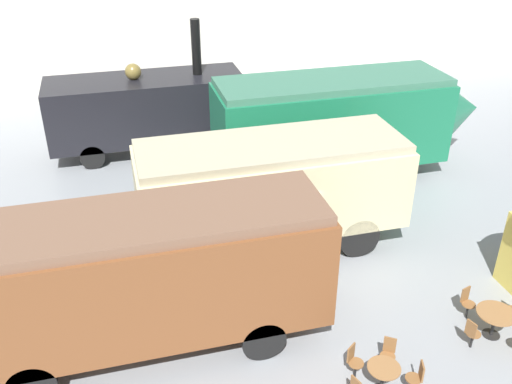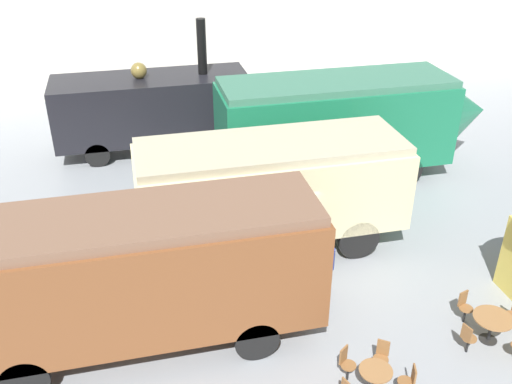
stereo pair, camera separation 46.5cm
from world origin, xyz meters
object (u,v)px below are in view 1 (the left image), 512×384
passenger_coach_wooden (141,273)px  steam_locomotive (147,107)px  cafe_table_mid (496,317)px  visitor_person (331,263)px  streamlined_locomotive (351,118)px  cafe_table_near (383,374)px  passenger_coach_vintage (271,184)px

passenger_coach_wooden → steam_locomotive: bearing=84.1°
passenger_coach_wooden → cafe_table_mid: size_ratio=8.97×
visitor_person → streamlined_locomotive: bearing=63.3°
steam_locomotive → cafe_table_near: steam_locomotive is taller
cafe_table_near → passenger_coach_vintage: bearing=96.5°
passenger_coach_vintage → cafe_table_near: passenger_coach_vintage is taller
passenger_coach_wooden → cafe_table_mid: (8.33, -1.91, -1.58)m
steam_locomotive → visitor_person: bearing=-70.0°
passenger_coach_wooden → streamlined_locomotive: bearing=41.8°
passenger_coach_wooden → visitor_person: bearing=10.3°
passenger_coach_wooden → cafe_table_near: size_ratio=11.70×
streamlined_locomotive → passenger_coach_wooden: 11.28m
steam_locomotive → passenger_coach_vintage: bearing=-70.2°
streamlined_locomotive → cafe_table_mid: streamlined_locomotive is taller
cafe_table_near → cafe_table_mid: 3.61m
cafe_table_mid → visitor_person: bearing=138.9°
steam_locomotive → streamlined_locomotive: (7.20, -4.05, 0.33)m
visitor_person → passenger_coach_vintage: bearing=110.6°
streamlined_locomotive → cafe_table_near: (-3.56, -10.36, -1.66)m
streamlined_locomotive → visitor_person: streamlined_locomotive is taller
streamlined_locomotive → passenger_coach_vintage: 5.89m
passenger_coach_wooden → passenger_coach_vintage: bearing=40.2°
steam_locomotive → visitor_person: 11.38m
passenger_coach_wooden → cafe_table_mid: passenger_coach_wooden is taller
passenger_coach_wooden → cafe_table_mid: 8.69m
steam_locomotive → passenger_coach_wooden: 11.64m
cafe_table_near → streamlined_locomotive: bearing=71.0°
streamlined_locomotive → steam_locomotive: bearing=150.6°
streamlined_locomotive → passenger_coach_wooden: size_ratio=1.21×
passenger_coach_wooden → cafe_table_near: 5.85m
cafe_table_mid → passenger_coach_vintage: bearing=128.0°
streamlined_locomotive → visitor_person: size_ratio=6.77×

